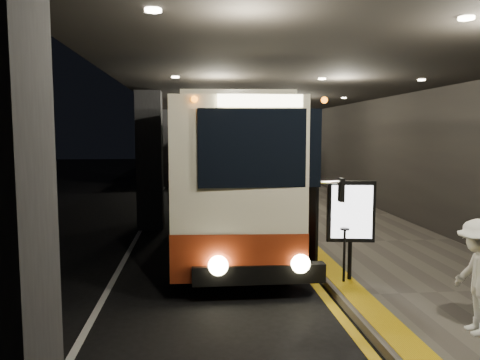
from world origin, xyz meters
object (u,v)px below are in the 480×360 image
coach_main (232,175)px  info_sign (351,213)px  coach_second (212,154)px  stanchion_post (344,256)px  passenger_waiting_white (478,277)px  passenger_boarding (300,209)px

coach_main → info_sign: (1.93, -5.16, -0.30)m
coach_second → stanchion_post: bearing=-84.2°
info_sign → stanchion_post: (-0.16, -0.13, -0.82)m
passenger_waiting_white → passenger_boarding: bearing=-163.8°
passenger_boarding → passenger_waiting_white: size_ratio=1.01×
passenger_boarding → coach_second: bearing=8.3°
coach_second → stanchion_post: coach_second is taller
passenger_waiting_white → coach_main: bearing=-154.0°
passenger_boarding → passenger_waiting_white: bearing=-166.1°
passenger_boarding → stanchion_post: size_ratio=1.61×
info_sign → passenger_boarding: bearing=101.8°
stanchion_post → passenger_waiting_white: bearing=-64.6°
coach_second → passenger_waiting_white: (2.95, -24.31, -0.68)m
info_sign → stanchion_post: bearing=-131.8°
stanchion_post → coach_main: bearing=108.5°
coach_main → coach_second: 16.54m
stanchion_post → passenger_boarding: bearing=90.6°
passenger_boarding → coach_main: bearing=51.5°
coach_second → passenger_waiting_white: 24.50m
passenger_boarding → stanchion_post: (0.04, -3.77, -0.33)m
coach_second → info_sign: 21.79m
coach_main → passenger_boarding: size_ratio=7.09×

